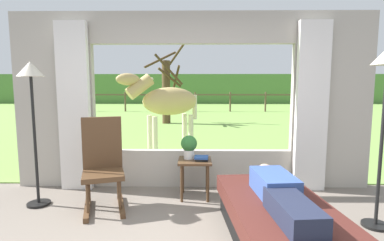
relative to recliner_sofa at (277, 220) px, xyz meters
name	(u,v)px	position (x,y,z in m)	size (l,w,h in m)	color
back_wall_with_window	(192,103)	(-0.83, 1.62, 1.03)	(5.20, 0.12, 2.55)	#ADA599
curtain_panel_left	(74,107)	(-2.52, 1.48, 0.98)	(0.44, 0.10, 2.40)	silver
curtain_panel_right	(312,107)	(0.86, 1.48, 0.98)	(0.44, 0.10, 2.40)	silver
outdoor_pasture_lawn	(195,114)	(-0.83, 12.52, -0.21)	(36.00, 21.68, 0.02)	#759E47
distant_hill_ridge	(195,89)	(-0.83, 22.36, 0.98)	(36.00, 2.00, 2.40)	#4F7E3C
recliner_sofa	(277,220)	(0.00, 0.00, 0.00)	(1.05, 1.77, 0.42)	black
reclining_person	(279,192)	(0.00, -0.05, 0.30)	(0.39, 1.44, 0.22)	#334C8C
rocking_chair	(103,164)	(-1.93, 0.83, 0.33)	(0.64, 0.79, 1.12)	#4C331E
side_table	(195,167)	(-0.79, 1.16, 0.21)	(0.44, 0.44, 0.52)	#4C331E
potted_plant	(189,145)	(-0.87, 1.22, 0.48)	(0.22, 0.22, 0.32)	silver
book_stack	(201,158)	(-0.71, 1.10, 0.34)	(0.19, 0.16, 0.06)	black
floor_lamp_left	(32,90)	(-2.78, 0.87, 1.23)	(0.32, 0.32, 1.80)	black
horse	(167,102)	(-1.41, 3.64, 0.94)	(1.75, 1.18, 1.73)	tan
pasture_tree	(167,88)	(-1.92, 8.90, 1.19)	(1.65, 1.54, 3.16)	#4C3823
pasture_fence_line	(195,99)	(-0.83, 14.21, 0.53)	(16.10, 0.10, 1.10)	brown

